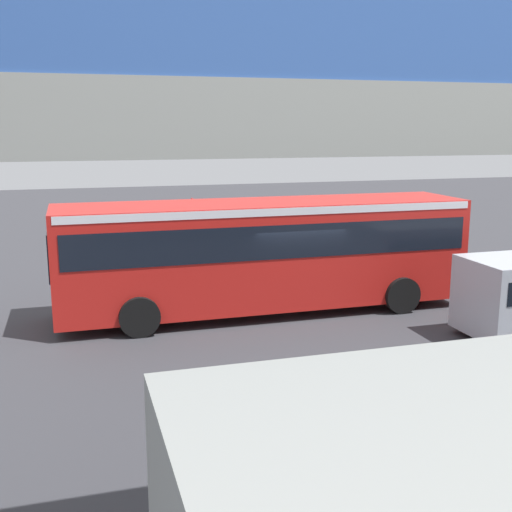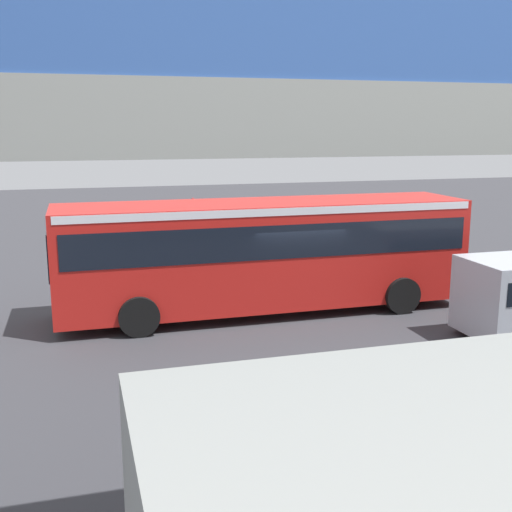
{
  "view_description": "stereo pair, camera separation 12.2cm",
  "coord_description": "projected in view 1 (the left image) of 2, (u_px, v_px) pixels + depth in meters",
  "views": [
    {
      "loc": [
        5.76,
        16.29,
        5.2
      ],
      "look_at": [
        0.85,
        -0.44,
        1.6
      ],
      "focal_mm": 44.08,
      "sensor_mm": 36.0,
      "label": 1
    },
    {
      "loc": [
        5.64,
        16.32,
        5.2
      ],
      "look_at": [
        0.85,
        -0.44,
        1.6
      ],
      "focal_mm": 44.08,
      "sensor_mm": 36.0,
      "label": 2
    }
  ],
  "objects": [
    {
      "name": "lane_dash_left",
      "position": [
        259.0,
        287.0,
        20.77
      ],
      "size": [
        2.0,
        0.2,
        0.01
      ],
      "primitive_type": "cube",
      "color": "silver",
      "rests_on": "ground"
    },
    {
      "name": "ground",
      "position": [
        289.0,
        312.0,
        17.95
      ],
      "size": [
        80.0,
        80.0,
        0.0
      ],
      "primitive_type": "plane",
      "color": "#38383D"
    },
    {
      "name": "lane_dash_leftmost",
      "position": [
        369.0,
        279.0,
        21.87
      ],
      "size": [
        2.0,
        0.2,
        0.01
      ],
      "primitive_type": "cube",
      "color": "silver",
      "rests_on": "ground"
    },
    {
      "name": "city_bus",
      "position": [
        264.0,
        247.0,
        17.69
      ],
      "size": [
        11.54,
        2.85,
        3.15
      ],
      "color": "red",
      "rests_on": "ground"
    },
    {
      "name": "traffic_sign",
      "position": [
        194.0,
        225.0,
        21.44
      ],
      "size": [
        0.08,
        0.6,
        2.8
      ],
      "color": "slate",
      "rests_on": "ground"
    },
    {
      "name": "lane_dash_centre",
      "position": [
        137.0,
        296.0,
        19.67
      ],
      "size": [
        2.0,
        0.2,
        0.01
      ],
      "primitive_type": "cube",
      "color": "silver",
      "rests_on": "ground"
    }
  ]
}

